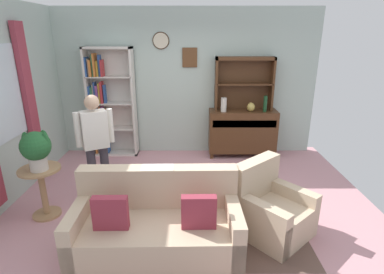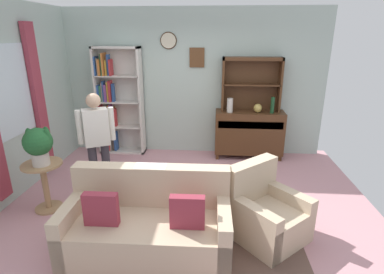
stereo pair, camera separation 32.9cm
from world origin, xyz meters
name	(u,v)px [view 1 (the left image)]	position (x,y,z in m)	size (l,w,h in m)	color
ground_plane	(185,204)	(0.00, 0.00, -0.01)	(5.40, 4.60, 0.02)	#C68C93
wall_back	(186,83)	(0.00, 2.13, 1.41)	(5.00, 0.09, 2.80)	#ADC1B7
area_rug	(200,215)	(0.20, -0.30, 0.00)	(2.53, 2.10, 0.01)	brown
bookshelf	(107,104)	(-1.55, 1.94, 1.04)	(0.90, 0.30, 2.10)	silver
sideboard	(241,131)	(1.08, 1.86, 0.51)	(1.30, 0.45, 0.92)	#4C2D19
sideboard_hutch	(243,76)	(1.08, 1.97, 1.56)	(1.10, 0.26, 1.00)	#4C2D19
vase_tall	(223,105)	(0.69, 1.78, 1.05)	(0.11, 0.11, 0.26)	beige
vase_round	(250,107)	(1.21, 1.79, 1.01)	(0.15, 0.15, 0.17)	tan
bottle_wine	(264,104)	(1.47, 1.77, 1.07)	(0.07, 0.07, 0.30)	#194223
couch_floral	(157,226)	(-0.30, -0.98, 0.31)	(1.82, 0.88, 0.90)	#C6AD8E
armchair_floral	(269,211)	(1.04, -0.64, 0.29)	(1.08, 1.08, 0.88)	#C6AD8E
plant_stand	(42,187)	(-1.87, -0.28, 0.42)	(0.52, 0.52, 0.69)	#A87F56
potted_plant_large	(35,148)	(-1.84, -0.32, 0.99)	(0.37, 0.37, 0.51)	beige
person_reading	(95,141)	(-1.25, 0.14, 0.91)	(0.50, 0.33, 1.56)	#38333D
coffee_table	(182,192)	(-0.03, -0.28, 0.35)	(0.80, 0.50, 0.42)	#4C2D19
book_stack	(182,182)	(-0.04, -0.19, 0.45)	(0.20, 0.15, 0.06)	#3F3833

